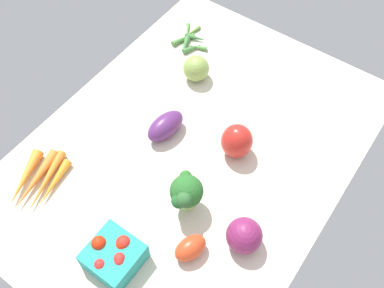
{
  "coord_description": "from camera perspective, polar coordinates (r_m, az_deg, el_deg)",
  "views": [
    {
      "loc": [
        -51.22,
        -36.61,
        98.34
      ],
      "look_at": [
        0.0,
        0.0,
        4.0
      ],
      "focal_mm": 41.01,
      "sensor_mm": 36.0,
      "label": 1
    }
  ],
  "objects": [
    {
      "name": "heirloom_tomato_green",
      "position": [
        1.28,
        0.55,
        9.8
      ],
      "size": [
        7.59,
        7.59,
        7.59
      ],
      "primitive_type": "sphere",
      "color": "#88A74D",
      "rests_on": "tablecloth"
    },
    {
      "name": "tablecloth",
      "position": [
        1.16,
        0.0,
        -0.82
      ],
      "size": [
        104.0,
        76.0,
        2.0
      ],
      "primitive_type": "cube",
      "color": "beige",
      "rests_on": "ground"
    },
    {
      "name": "okra_pile",
      "position": [
        1.4,
        -0.36,
        13.24
      ],
      "size": [
        13.66,
        12.07,
        1.93
      ],
      "color": "#588A33",
      "rests_on": "tablecloth"
    },
    {
      "name": "broccoli_head",
      "position": [
        1.01,
        -0.84,
        -6.4
      ],
      "size": [
        8.91,
        7.85,
        10.86
      ],
      "color": "#A3D07C",
      "rests_on": "tablecloth"
    },
    {
      "name": "bell_pepper_red",
      "position": [
        1.11,
        5.85,
        0.4
      ],
      "size": [
        8.7,
        8.7,
        9.72
      ],
      "primitive_type": "ellipsoid",
      "rotation": [
        0.0,
        0.0,
        4.79
      ],
      "color": "red",
      "rests_on": "tablecloth"
    },
    {
      "name": "berry_basket",
      "position": [
        1.0,
        -10.11,
        -14.08
      ],
      "size": [
        11.03,
        11.03,
        7.27
      ],
      "color": "teal",
      "rests_on": "tablecloth"
    },
    {
      "name": "eggplant",
      "position": [
        1.16,
        -3.35,
        2.5
      ],
      "size": [
        12.31,
        7.74,
        6.11
      ],
      "primitive_type": "ellipsoid",
      "rotation": [
        0.0,
        0.0,
        2.99
      ],
      "color": "#5A2967",
      "rests_on": "tablecloth"
    },
    {
      "name": "carrot_bunch",
      "position": [
        1.15,
        -19.45,
        -4.44
      ],
      "size": [
        18.84,
        13.68,
        2.98
      ],
      "color": "orange",
      "rests_on": "tablecloth"
    },
    {
      "name": "red_onion_center",
      "position": [
        1.0,
        6.8,
        -11.74
      ],
      "size": [
        8.26,
        8.26,
        8.26
      ],
      "primitive_type": "sphere",
      "color": "#7E2254",
      "rests_on": "tablecloth"
    },
    {
      "name": "roma_tomato",
      "position": [
        1.0,
        -0.21,
        -13.37
      ],
      "size": [
        9.0,
        7.23,
        5.04
      ],
      "primitive_type": "ellipsoid",
      "rotation": [
        0.0,
        0.0,
        2.82
      ],
      "color": "red",
      "rests_on": "tablecloth"
    }
  ]
}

